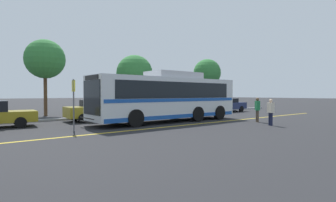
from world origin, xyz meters
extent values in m
plane|color=#262628|center=(0.00, 0.00, 0.00)|extent=(220.00, 220.00, 0.00)
cube|color=gold|center=(-0.90, -2.19, 0.00)|extent=(30.54, 0.20, 0.01)
cube|color=#99999E|center=(-0.90, 5.23, 0.07)|extent=(38.54, 0.36, 0.15)
cube|color=silver|center=(-0.90, 0.01, 1.60)|extent=(10.56, 2.56, 2.57)
cube|color=black|center=(-0.90, 0.01, 2.09)|extent=(9.09, 2.59, 1.01)
cube|color=#194CA5|center=(-0.90, 0.01, 1.47)|extent=(10.35, 2.60, 0.20)
cube|color=#194CA5|center=(-0.90, 0.01, 0.44)|extent=(10.35, 2.59, 0.24)
cube|color=black|center=(-6.19, -0.04, 1.66)|extent=(0.06, 2.17, 1.88)
cube|color=black|center=(-6.19, -0.04, 2.74)|extent=(0.05, 1.73, 0.24)
cube|color=silver|center=(-0.37, 0.01, 3.10)|extent=(3.71, 2.01, 0.43)
cube|color=black|center=(-6.47, -0.04, 0.55)|extent=(0.06, 1.85, 0.04)
cube|color=black|center=(-6.47, -0.04, 0.35)|extent=(0.06, 1.85, 0.04)
cylinder|color=black|center=(-4.16, -1.21, 0.50)|extent=(1.00, 0.29, 1.00)
cylinder|color=black|center=(-4.18, 1.16, 0.50)|extent=(1.00, 0.29, 1.00)
cylinder|color=black|center=(0.69, -1.17, 0.50)|extent=(1.00, 0.29, 1.00)
cylinder|color=black|center=(0.67, 1.21, 0.50)|extent=(1.00, 0.29, 1.00)
cylinder|color=black|center=(2.91, -1.15, 0.50)|extent=(1.00, 0.29, 1.00)
cylinder|color=black|center=(2.89, 1.23, 0.50)|extent=(1.00, 0.29, 1.00)
cylinder|color=black|center=(-9.10, 4.08, 0.30)|extent=(0.61, 0.24, 0.60)
cylinder|color=black|center=(-9.21, 2.37, 0.30)|extent=(0.61, 0.24, 0.60)
cube|color=olive|center=(-4.38, 3.48, 0.65)|extent=(4.20, 2.15, 0.69)
cube|color=black|center=(-4.48, 3.48, 1.21)|extent=(1.81, 1.79, 0.45)
cylinder|color=black|center=(-3.06, 4.33, 0.30)|extent=(0.61, 0.23, 0.60)
cylinder|color=black|center=(-3.15, 2.49, 0.30)|extent=(0.61, 0.23, 0.60)
cylinder|color=black|center=(-5.60, 4.46, 0.30)|extent=(0.61, 0.23, 0.60)
cylinder|color=black|center=(-5.69, 2.62, 0.30)|extent=(0.61, 0.23, 0.60)
cube|color=silver|center=(2.46, 3.63, 0.67)|extent=(4.59, 1.82, 0.75)
cube|color=black|center=(2.34, 3.63, 1.32)|extent=(1.94, 1.58, 0.54)
cylinder|color=black|center=(3.86, 4.49, 0.30)|extent=(0.60, 0.21, 0.60)
cylinder|color=black|center=(3.88, 2.81, 0.30)|extent=(0.60, 0.21, 0.60)
cylinder|color=black|center=(1.03, 4.45, 0.30)|extent=(0.60, 0.21, 0.60)
cylinder|color=black|center=(1.05, 2.78, 0.30)|extent=(0.60, 0.21, 0.60)
cube|color=navy|center=(9.63, 3.84, 0.63)|extent=(4.82, 1.98, 0.67)
cube|color=black|center=(9.75, 3.84, 1.18)|extent=(2.04, 1.72, 0.42)
cylinder|color=black|center=(8.15, 2.91, 0.30)|extent=(0.60, 0.21, 0.60)
cylinder|color=black|center=(8.13, 4.75, 0.30)|extent=(0.60, 0.21, 0.60)
cylinder|color=black|center=(11.13, 2.94, 0.30)|extent=(0.60, 0.21, 0.60)
cylinder|color=black|center=(11.11, 4.78, 0.30)|extent=(0.60, 0.21, 0.60)
cylinder|color=brown|center=(3.43, -3.95, 0.39)|extent=(0.14, 0.14, 0.78)
cylinder|color=brown|center=(3.54, -3.81, 0.39)|extent=(0.14, 0.14, 0.78)
cube|color=#1E723F|center=(3.49, -3.88, 1.08)|extent=(0.43, 0.47, 0.62)
sphere|color=brown|center=(3.49, -3.88, 1.50)|extent=(0.21, 0.21, 0.21)
cylinder|color=#191E38|center=(2.48, -5.35, 0.38)|extent=(0.14, 0.14, 0.75)
cylinder|color=#191E38|center=(2.40, -5.50, 0.38)|extent=(0.14, 0.14, 0.75)
cube|color=beige|center=(2.44, -5.43, 1.05)|extent=(0.39, 0.47, 0.60)
sphere|color=beige|center=(2.44, -5.43, 1.45)|extent=(0.20, 0.20, 0.20)
cylinder|color=#59595E|center=(-7.38, -0.73, 1.28)|extent=(0.07, 0.07, 2.57)
cube|color=yellow|center=(-7.38, -0.73, 2.24)|extent=(0.03, 0.40, 0.56)
cylinder|color=#513823|center=(2.39, 9.76, 1.29)|extent=(0.28, 0.28, 2.59)
sphere|color=#337A38|center=(2.39, 9.76, 3.99)|extent=(3.74, 3.74, 3.74)
cylinder|color=#513823|center=(-6.15, 10.00, 1.78)|extent=(0.28, 0.28, 3.55)
sphere|color=#337A38|center=(-6.15, 10.00, 4.78)|extent=(3.26, 3.26, 3.26)
cylinder|color=#513823|center=(12.79, 9.35, 1.62)|extent=(0.28, 0.28, 3.24)
sphere|color=#337A38|center=(12.79, 9.35, 4.54)|extent=(3.45, 3.45, 3.45)
camera|label=1|loc=(-11.69, -13.67, 1.84)|focal=28.00mm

